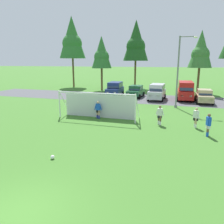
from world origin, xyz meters
name	(u,v)px	position (x,y,z in m)	size (l,w,h in m)	color
ground_plane	(125,116)	(0.00, 15.00, 0.00)	(400.00, 400.00, 0.00)	#3D7028
parking_lot_strip	(143,98)	(0.00, 25.90, 0.00)	(52.00, 8.40, 0.01)	#4C4C51
soccer_ball	(53,157)	(-1.34, 4.28, 0.11)	(0.22, 0.22, 0.22)	white
soccer_goal	(99,104)	(-2.15, 13.51, 1.29)	(7.44, 1.97, 2.57)	white
player_striker_near	(208,125)	(7.12, 10.92, 0.82)	(0.33, 0.75, 1.64)	brown
player_midfield_center	(160,115)	(3.56, 12.86, 0.82)	(0.72, 0.36, 1.64)	brown
player_defender_far	(98,110)	(-2.12, 13.29, 0.82)	(0.75, 0.31, 1.64)	tan
player_winger_left	(196,118)	(6.39, 12.88, 0.82)	(0.55, 0.61, 1.64)	tan
parked_car_slot_far_left	(115,89)	(-4.46, 26.65, 1.11)	(2.33, 4.70, 2.16)	navy
parked_car_slot_left	(136,91)	(-1.32, 26.91, 0.88)	(2.23, 4.30, 1.72)	#194C2D
parked_car_slot_center_left	(157,92)	(1.96, 25.50, 1.11)	(2.28, 4.67, 2.16)	#B2B2BC
parked_car_slot_center	(185,90)	(5.71, 26.39, 1.34)	(2.35, 4.88, 2.52)	red
parked_car_slot_center_right	(204,96)	(8.00, 24.84, 0.88)	(2.17, 4.27, 1.72)	tan
tree_left_edge	(72,39)	(-16.57, 36.75, 9.66)	(5.26, 5.26, 14.04)	brown
tree_mid_left	(102,53)	(-8.95, 33.15, 6.62)	(3.62, 3.62, 9.64)	brown
tree_center_back	(136,42)	(-3.68, 37.82, 8.82)	(4.81, 4.81, 12.82)	brown
tree_mid_right	(201,50)	(7.72, 33.95, 6.93)	(3.78, 3.78, 10.09)	brown
street_lamp	(179,72)	(4.80, 20.75, 4.10)	(2.00, 0.32, 7.91)	slate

